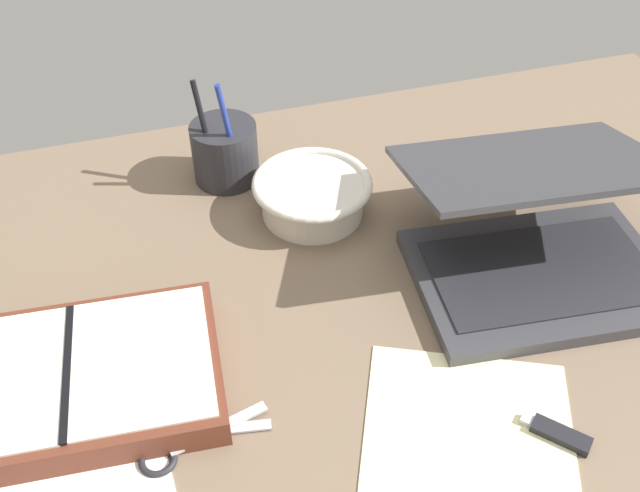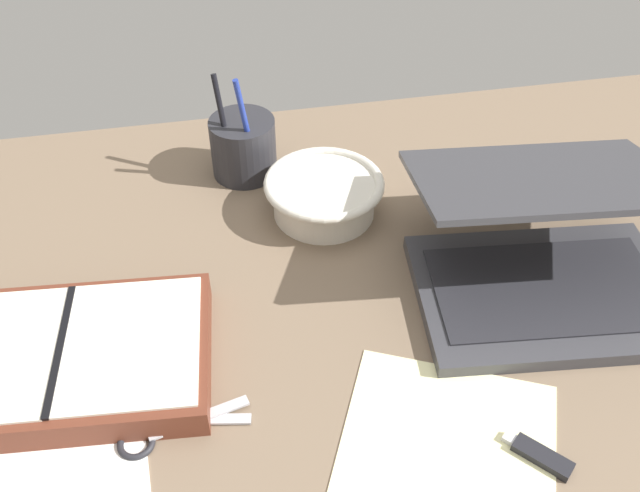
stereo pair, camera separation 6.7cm
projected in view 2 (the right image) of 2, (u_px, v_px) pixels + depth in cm
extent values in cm
cube|color=#75604C|center=(376.00, 334.00, 84.64)|extent=(140.00, 100.00, 2.00)
cube|color=#38383D|center=(545.00, 293.00, 86.97)|extent=(33.21, 24.95, 1.80)
cube|color=#232328|center=(547.00, 288.00, 86.28)|extent=(28.87, 18.47, 0.24)
cube|color=#38383D|center=(544.00, 178.00, 85.26)|extent=(33.16, 24.42, 6.41)
cube|color=navy|center=(545.00, 181.00, 85.00)|extent=(30.45, 21.94, 5.39)
cylinder|color=silver|center=(324.00, 198.00, 98.29)|extent=(14.04, 14.04, 5.04)
torus|color=silver|center=(324.00, 183.00, 96.60)|extent=(16.52, 16.52, 1.32)
cylinder|color=#28282D|center=(243.00, 147.00, 104.15)|extent=(9.55, 9.55, 8.81)
cylinder|color=black|center=(224.00, 127.00, 100.43)|extent=(2.10, 5.04, 14.79)
cylinder|color=#233899|center=(247.00, 130.00, 99.27)|extent=(2.84, 1.22, 15.96)
cube|color=brown|center=(64.00, 360.00, 78.19)|extent=(33.28, 22.87, 3.62)
cube|color=silver|center=(132.00, 343.00, 77.48)|extent=(16.11, 19.51, 0.30)
cube|color=black|center=(60.00, 348.00, 76.77)|extent=(2.30, 18.38, 0.30)
cube|color=#B7B7BC|center=(199.00, 418.00, 74.05)|extent=(10.78, 3.79, 0.30)
cube|color=#B7B7BC|center=(199.00, 420.00, 74.25)|extent=(10.86, 3.05, 0.30)
torus|color=#232328|center=(136.00, 443.00, 72.16)|extent=(3.90, 3.90, 0.70)
torus|color=#232328|center=(135.00, 421.00, 74.17)|extent=(3.90, 3.90, 0.70)
cube|color=#F4EFB2|center=(443.00, 477.00, 69.60)|extent=(30.98, 33.95, 0.16)
cube|color=white|center=(54.00, 480.00, 69.40)|extent=(19.69, 24.90, 0.16)
cube|color=black|center=(542.00, 457.00, 70.78)|extent=(5.50, 5.80, 1.00)
cube|color=silver|center=(509.00, 438.00, 72.39)|extent=(1.69, 1.69, 0.60)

